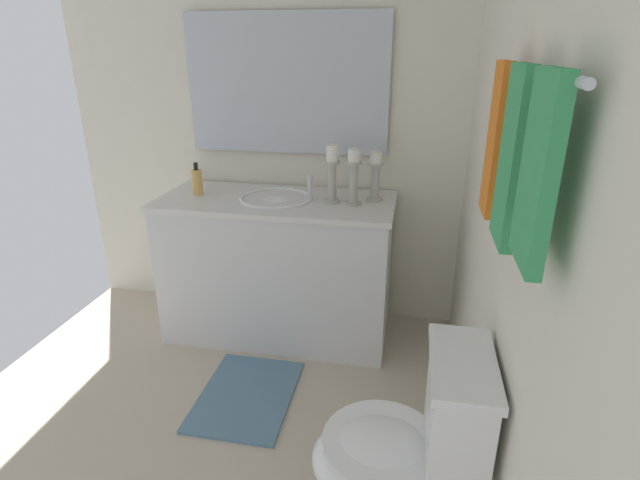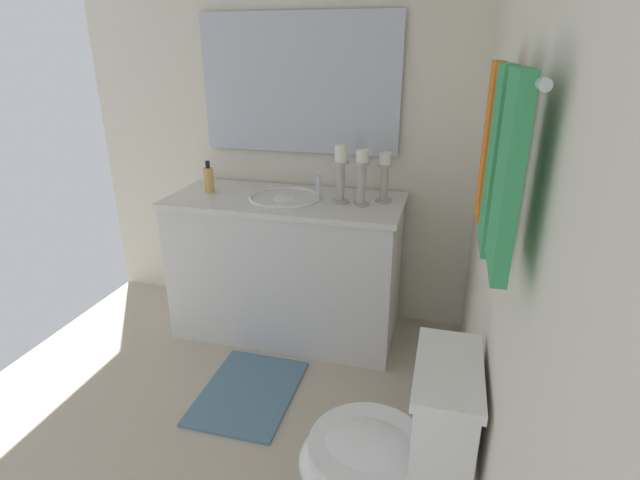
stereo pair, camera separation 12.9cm
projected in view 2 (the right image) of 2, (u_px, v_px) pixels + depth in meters
The scene contains 16 objects.
floor at pixel (183, 445), 2.11m from camera, with size 2.66×2.37×0.02m, color beige.
wall_back at pixel (515, 186), 1.38m from camera, with size 2.66×0.04×2.45m, color silver.
wall_left at pixel (277, 115), 2.86m from camera, with size 0.04×2.37×2.45m, color silver.
vanity_cabinet at pixel (287, 266), 2.82m from camera, with size 0.58×1.30×0.82m.
sink_basin at pixel (285, 205), 2.69m from camera, with size 0.40×0.40×0.24m.
mirror at pixel (299, 85), 2.72m from camera, with size 0.02×1.14×0.75m, color silver.
candle_holder_tall at pixel (384, 176), 2.57m from camera, with size 0.09×0.09×0.26m.
candle_holder_short at pixel (362, 177), 2.50m from camera, with size 0.09×0.09×0.29m.
candle_holder_mid at pixel (341, 172), 2.54m from camera, with size 0.09×0.09×0.30m.
soap_bottle at pixel (209, 179), 2.76m from camera, with size 0.06×0.06×0.18m.
toilet at pixel (389, 459), 1.56m from camera, with size 0.39×0.54×0.75m.
towel_bar at pixel (516, 73), 1.08m from camera, with size 0.02×0.02×0.83m, color silver.
towel_near_vanity at pixel (489, 143), 1.41m from camera, with size 0.16×0.03×0.45m, color orange.
towel_center at pixel (496, 160), 1.16m from camera, with size 0.19×0.03×0.44m, color #389E59.
towel_near_corner at pixel (508, 175), 0.90m from camera, with size 0.19×0.03×0.38m, color #389E59.
bath_mat at pixel (249, 392), 2.41m from camera, with size 0.60×0.44×0.02m, color slate.
Camera 2 is at (1.43, 1.00, 1.59)m, focal length 27.43 mm.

